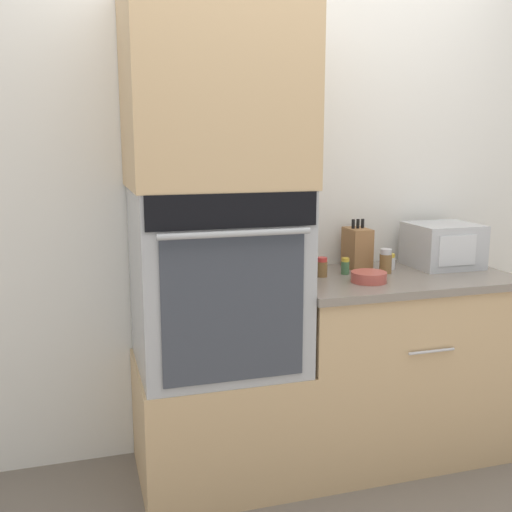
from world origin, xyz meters
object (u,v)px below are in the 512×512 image
at_px(condiment_jar_near, 345,266).
at_px(condiment_jar_far, 322,267).
at_px(knife_block, 357,248).
at_px(condiment_jar_mid, 390,262).
at_px(wall_oven, 217,278).
at_px(microwave, 443,245).
at_px(bowl, 369,277).
at_px(condiment_jar_back, 386,261).

relative_size(condiment_jar_near, condiment_jar_far, 0.86).
height_order(knife_block, condiment_jar_mid, knife_block).
bearing_deg(wall_oven, condiment_jar_far, 6.42).
height_order(wall_oven, condiment_jar_near, wall_oven).
distance_m(microwave, condiment_jar_far, 0.67).
bearing_deg(wall_oven, condiment_jar_mid, 7.37).
distance_m(knife_block, bowl, 0.31).
xyz_separation_m(knife_block, condiment_jar_far, (-0.24, -0.13, -0.06)).
bearing_deg(wall_oven, knife_block, 14.24).
bearing_deg(condiment_jar_far, wall_oven, -173.58).
height_order(wall_oven, knife_block, wall_oven).
xyz_separation_m(bowl, condiment_jar_far, (-0.16, 0.16, 0.02)).
height_order(wall_oven, condiment_jar_back, wall_oven).
bearing_deg(wall_oven, condiment_jar_back, 3.09).
distance_m(wall_oven, condiment_jar_far, 0.51).
bearing_deg(microwave, condiment_jar_mid, 177.85).
height_order(bowl, condiment_jar_back, condiment_jar_back).
bearing_deg(condiment_jar_mid, condiment_jar_back, -132.39).
xyz_separation_m(microwave, knife_block, (-0.42, 0.09, -0.01)).
height_order(microwave, bowl, microwave).
xyz_separation_m(bowl, condiment_jar_mid, (0.22, 0.21, 0.01)).
xyz_separation_m(microwave, condiment_jar_back, (-0.35, -0.06, -0.05)).
bearing_deg(microwave, wall_oven, -174.90).
bearing_deg(condiment_jar_mid, wall_oven, -172.63).
height_order(condiment_jar_near, condiment_jar_far, condiment_jar_far).
bearing_deg(bowl, microwave, 21.97).
distance_m(knife_block, condiment_jar_near, 0.17).
distance_m(condiment_jar_near, condiment_jar_back, 0.20).
height_order(bowl, condiment_jar_mid, condiment_jar_mid).
xyz_separation_m(knife_block, bowl, (-0.08, -0.29, -0.08)).
relative_size(bowl, condiment_jar_far, 1.74).
bearing_deg(knife_block, condiment_jar_mid, -27.64).
bearing_deg(wall_oven, bowl, -8.50).
bearing_deg(microwave, bowl, -158.03).
xyz_separation_m(microwave, condiment_jar_far, (-0.66, -0.05, -0.06)).
xyz_separation_m(condiment_jar_near, condiment_jar_mid, (0.26, 0.04, -0.00)).
xyz_separation_m(wall_oven, condiment_jar_mid, (0.89, 0.12, -0.00)).
distance_m(bowl, condiment_jar_back, 0.22).
bearing_deg(condiment_jar_near, condiment_jar_back, -8.86).
xyz_separation_m(knife_block, condiment_jar_mid, (0.14, -0.07, -0.06)).
relative_size(wall_oven, knife_block, 3.19).
bearing_deg(microwave, condiment_jar_far, -175.91).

